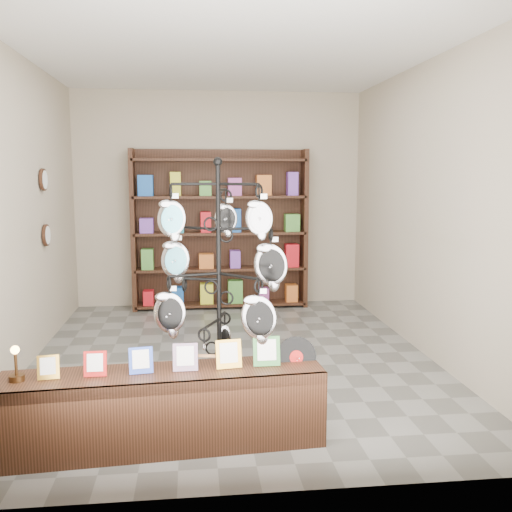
# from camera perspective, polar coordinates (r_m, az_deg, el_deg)

# --- Properties ---
(ground) EXTENTS (5.00, 5.00, 0.00)m
(ground) POSITION_cam_1_polar(r_m,az_deg,el_deg) (5.91, -2.38, -10.16)
(ground) COLOR slate
(ground) RESTS_ON ground
(room_envelope) EXTENTS (5.00, 5.00, 5.00)m
(room_envelope) POSITION_cam_1_polar(r_m,az_deg,el_deg) (5.61, -2.49, 8.09)
(room_envelope) COLOR #AC9E8B
(room_envelope) RESTS_ON ground
(display_tree) EXTENTS (1.04, 1.01, 1.98)m
(display_tree) POSITION_cam_1_polar(r_m,az_deg,el_deg) (4.13, -3.74, -1.80)
(display_tree) COLOR black
(display_tree) RESTS_ON ground
(front_shelf) EXTENTS (2.20, 0.60, 0.77)m
(front_shelf) POSITION_cam_1_polar(r_m,az_deg,el_deg) (4.08, -9.13, -14.85)
(front_shelf) COLOR black
(front_shelf) RESTS_ON ground
(back_shelving) EXTENTS (2.42, 0.36, 2.20)m
(back_shelving) POSITION_cam_1_polar(r_m,az_deg,el_deg) (7.94, -3.60, 2.17)
(back_shelving) COLOR black
(back_shelving) RESTS_ON ground
(wall_clocks) EXTENTS (0.03, 0.24, 0.84)m
(wall_clocks) POSITION_cam_1_polar(r_m,az_deg,el_deg) (6.60, -20.36, 4.55)
(wall_clocks) COLOR black
(wall_clocks) RESTS_ON ground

